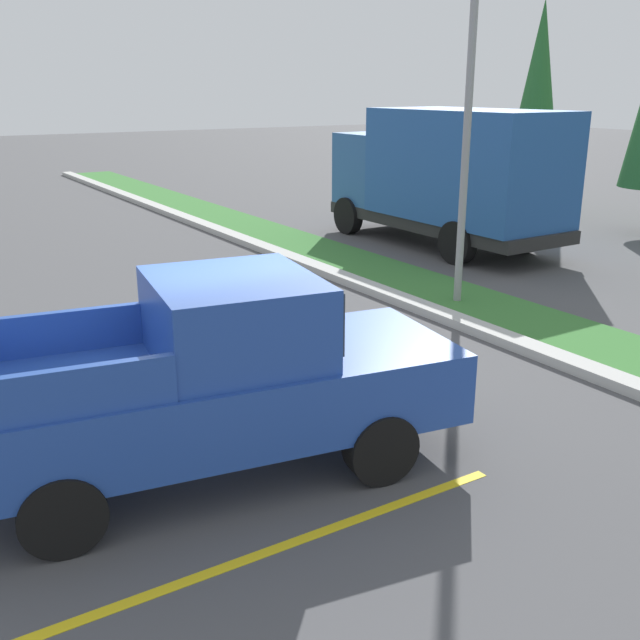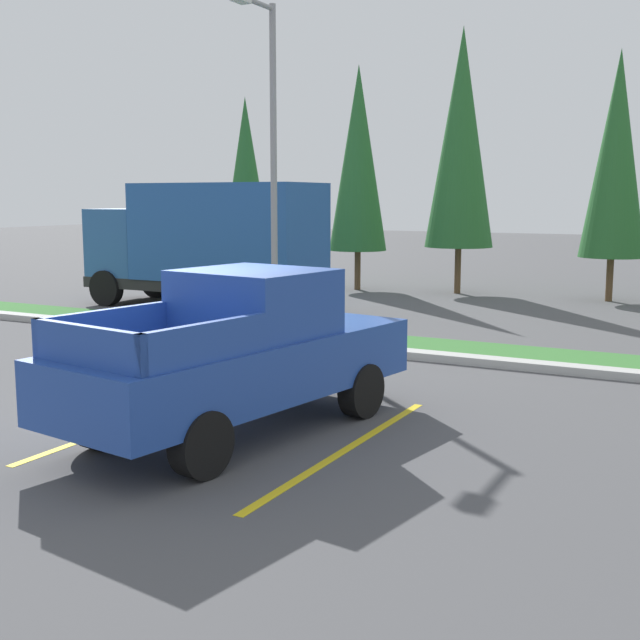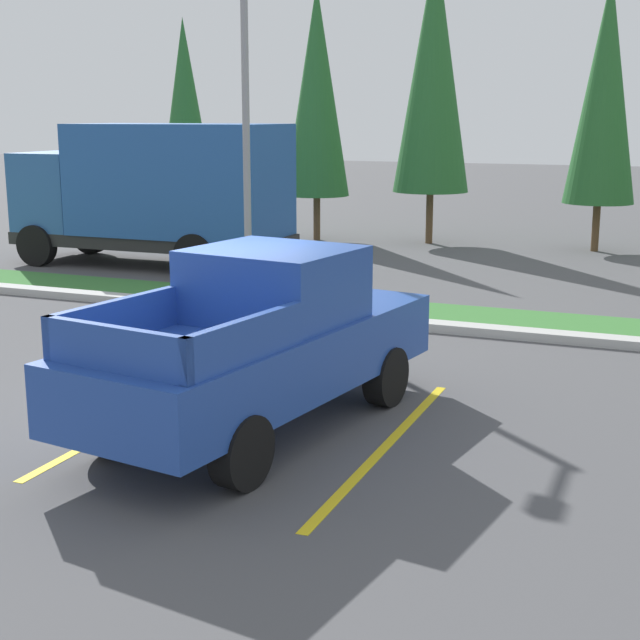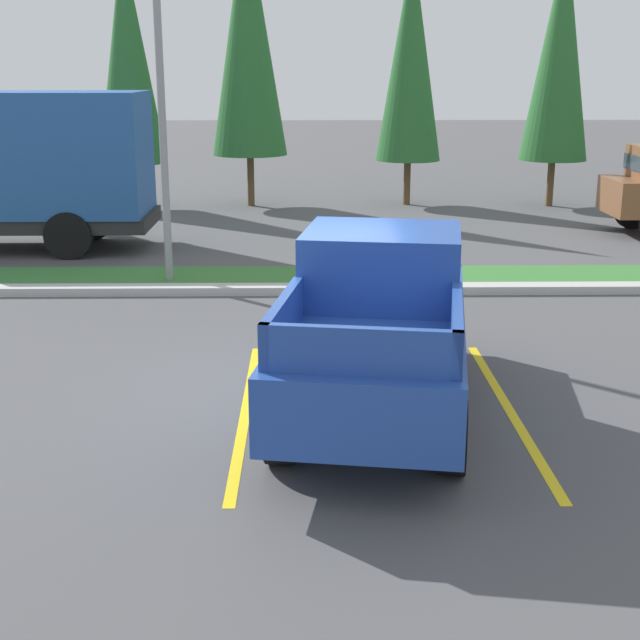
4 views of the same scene
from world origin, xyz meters
name	(u,v)px [view 3 (image 3 of 4)]	position (x,y,z in m)	size (l,w,h in m)	color
ground_plane	(215,403)	(0.00, 0.00, 0.00)	(120.00, 120.00, 0.00)	#4C4C4F
parking_line_near	(148,412)	(-0.59, -0.65, 0.00)	(0.12, 4.80, 0.01)	yellow
parking_line_far	(386,445)	(2.51, -0.65, 0.00)	(0.12, 4.80, 0.01)	yellow
curb_strip	(350,319)	(0.00, 5.00, 0.07)	(56.00, 0.40, 0.15)	#B2B2AD
grass_median	(370,309)	(0.00, 6.10, 0.03)	(56.00, 1.80, 0.06)	#387533
pickup_truck_main	(262,342)	(0.97, -0.60, 1.04)	(2.69, 5.46, 2.10)	black
cargo_truck_distant	(156,190)	(-6.52, 9.17, 1.85)	(6.81, 2.53, 3.40)	black
street_light	(242,90)	(-2.44, 5.75, 4.05)	(0.24, 1.49, 7.00)	gray
cypress_tree_leftmost	(185,108)	(-8.99, 14.91, 3.79)	(1.68, 1.68, 6.44)	brown
cypress_tree_left_inner	(317,91)	(-4.74, 15.03, 4.26)	(1.88, 1.88, 7.23)	brown
cypress_tree_center	(433,69)	(-1.48, 15.55, 4.83)	(2.13, 2.13, 8.19)	brown
cypress_tree_right_inner	(605,90)	(3.09, 15.72, 4.23)	(1.87, 1.87, 7.19)	brown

